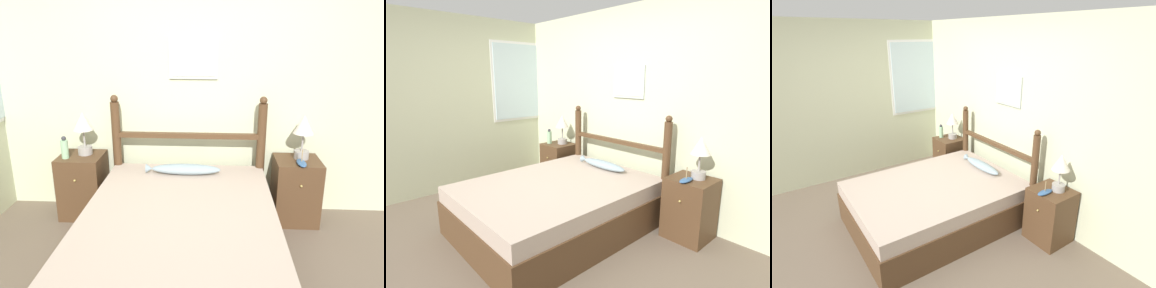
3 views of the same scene
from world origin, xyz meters
TOP-DOWN VIEW (x-y plane):
  - ground_plane at (0.00, 0.00)m, footprint 16.00×16.00m
  - wall_back at (-0.00, 1.73)m, footprint 6.40×0.08m
  - wall_left at (-2.13, 0.03)m, footprint 0.08×6.40m
  - bed at (-0.11, 0.55)m, footprint 1.56×2.07m
  - headboard at (-0.11, 1.54)m, footprint 1.56×0.09m
  - nightstand_left at (-1.20, 1.46)m, footprint 0.44×0.45m
  - nightstand_right at (0.99, 1.46)m, footprint 0.44×0.45m
  - table_lamp_left at (-1.17, 1.50)m, footprint 0.20×0.20m
  - table_lamp_right at (1.03, 1.50)m, footprint 0.20×0.20m
  - bottle at (-1.33, 1.37)m, footprint 0.07×0.07m
  - model_boat at (1.00, 1.32)m, footprint 0.08×0.22m
  - fish_pillow at (-0.13, 1.31)m, footprint 0.73×0.16m

SIDE VIEW (x-z plane):
  - ground_plane at x=0.00m, z-range 0.00..0.00m
  - bed at x=-0.11m, z-range 0.00..0.54m
  - nightstand_left at x=-1.20m, z-range 0.00..0.66m
  - nightstand_right at x=0.99m, z-range 0.00..0.66m
  - fish_pillow at x=-0.13m, z-range 0.54..0.64m
  - headboard at x=-0.11m, z-range 0.04..1.31m
  - model_boat at x=1.00m, z-range 0.60..0.76m
  - bottle at x=-1.33m, z-range 0.65..0.88m
  - table_lamp_left at x=-1.17m, z-range 0.73..1.17m
  - table_lamp_right at x=1.03m, z-range 0.73..1.17m
  - wall_back at x=0.00m, z-range 0.00..2.55m
  - wall_left at x=-2.13m, z-range 0.01..2.56m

